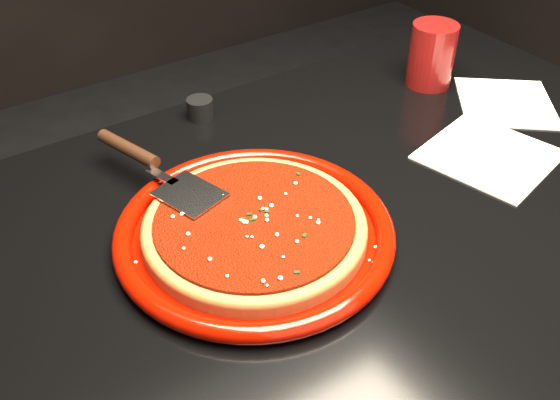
{
  "coord_description": "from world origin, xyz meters",
  "views": [
    {
      "loc": [
        -0.48,
        -0.5,
        1.3
      ],
      "look_at": [
        -0.1,
        0.05,
        0.77
      ],
      "focal_mm": 40.0,
      "sensor_mm": 36.0,
      "label": 1
    }
  ],
  "objects_px": {
    "table": "(344,369)",
    "pizza_server": "(157,167)",
    "ramekin": "(200,108)",
    "plate": "(255,232)",
    "cup": "(432,55)"
  },
  "relations": [
    {
      "from": "ramekin",
      "to": "plate",
      "type": "bearing_deg",
      "value": -105.77
    },
    {
      "from": "plate",
      "to": "ramekin",
      "type": "bearing_deg",
      "value": 74.23
    },
    {
      "from": "plate",
      "to": "ramekin",
      "type": "height_order",
      "value": "ramekin"
    },
    {
      "from": "pizza_server",
      "to": "ramekin",
      "type": "bearing_deg",
      "value": 29.27
    },
    {
      "from": "plate",
      "to": "cup",
      "type": "height_order",
      "value": "cup"
    },
    {
      "from": "pizza_server",
      "to": "ramekin",
      "type": "xyz_separation_m",
      "value": [
        0.15,
        0.16,
        -0.03
      ]
    },
    {
      "from": "table",
      "to": "ramekin",
      "type": "height_order",
      "value": "ramekin"
    },
    {
      "from": "cup",
      "to": "table",
      "type": "bearing_deg",
      "value": -147.71
    },
    {
      "from": "cup",
      "to": "ramekin",
      "type": "bearing_deg",
      "value": 162.6
    },
    {
      "from": "cup",
      "to": "pizza_server",
      "type": "bearing_deg",
      "value": -177.09
    },
    {
      "from": "table",
      "to": "ramekin",
      "type": "distance_m",
      "value": 0.52
    },
    {
      "from": "pizza_server",
      "to": "cup",
      "type": "bearing_deg",
      "value": -14.25
    },
    {
      "from": "table",
      "to": "cup",
      "type": "bearing_deg",
      "value": 32.29
    },
    {
      "from": "table",
      "to": "pizza_server",
      "type": "relative_size",
      "value": 4.17
    },
    {
      "from": "ramekin",
      "to": "cup",
      "type": "bearing_deg",
      "value": -17.4
    }
  ]
}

